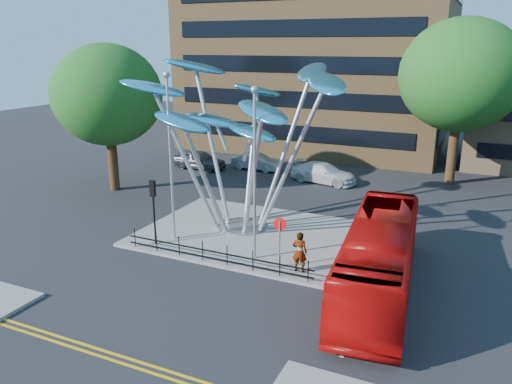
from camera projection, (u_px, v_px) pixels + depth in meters
The scene contains 17 objects.
ground at pixel (216, 284), 22.08m from camera, with size 120.00×120.00×0.00m, color black.
traffic_island at pixel (253, 234), 27.68m from camera, with size 12.00×9.00×0.15m, color slate.
double_yellow_near at pixel (129, 359), 16.87m from camera, with size 40.00×0.12×0.01m, color gold.
double_yellow_far at pixel (123, 364), 16.60m from camera, with size 40.00×0.12×0.01m, color gold.
tree_right at pixel (461, 75), 35.70m from camera, with size 8.80×8.80×12.11m.
tree_left at pixel (107, 95), 34.46m from camera, with size 7.60×7.60×10.32m.
leaf_sculpture at pixel (240, 109), 26.76m from camera, with size 12.72×9.54×9.51m.
street_lamp_left at pixel (170, 143), 25.40m from camera, with size 0.36×0.36×8.80m.
street_lamp_right at pixel (255, 159), 23.03m from camera, with size 0.36×0.36×8.30m.
traffic_light_island at pixel (153, 199), 25.52m from camera, with size 0.28×0.18×3.42m.
no_entry_sign_island at pixel (280, 234), 22.95m from camera, with size 0.60×0.10×2.45m.
pedestrian_railing_front at pixel (215, 255), 23.81m from camera, with size 10.00×0.06×1.00m.
red_bus at pixel (379, 257), 21.06m from camera, with size 2.65×11.33×3.16m, color #AE0908.
pedestrian at pixel (300, 252), 22.73m from camera, with size 0.70×0.46×1.93m, color gray.
parked_car_left at pixel (199, 160), 42.19m from camera, with size 1.84×4.58×1.56m, color #3F4247.
parked_car_mid at pixel (256, 162), 41.93m from camera, with size 1.46×4.20×1.38m, color #94969B.
parked_car_right at pixel (324, 173), 38.05m from camera, with size 2.09×5.14×1.49m, color silver.
Camera 1 is at (10.00, -17.40, 10.25)m, focal length 35.00 mm.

